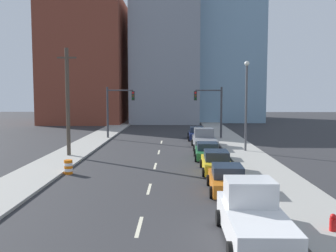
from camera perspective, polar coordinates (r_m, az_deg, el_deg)
sidewalk_left at (r=52.73m, az=-9.01°, el=-0.80°), size 3.41×90.57×0.17m
sidewalk_right at (r=52.31m, az=7.90°, el=-0.84°), size 3.41×90.57×0.17m
lane_stripe_at_8m at (r=15.82m, az=-4.41°, el=-15.02°), size 0.16×2.40×0.01m
lane_stripe_at_14m at (r=21.53m, az=-2.89°, el=-9.54°), size 0.16×2.40×0.01m
lane_stripe_at_21m at (r=28.01m, az=-1.96°, el=-6.10°), size 0.16×2.40×0.01m
lane_stripe_at_28m at (r=34.44m, az=-1.40°, el=-3.99°), size 0.16×2.40×0.01m
lane_stripe_at_35m at (r=41.36m, az=-1.00°, el=-2.46°), size 0.16×2.40×0.01m
building_brick_left at (r=70.91m, az=-12.24°, el=9.33°), size 14.00×16.00×21.64m
building_office_center at (r=73.44m, az=-0.39°, el=12.14°), size 12.00×20.00×28.90m
building_glass_right at (r=77.87m, az=8.40°, el=10.68°), size 13.00×20.00×26.21m
traffic_signal_left at (r=44.30m, az=-8.07°, el=3.04°), size 3.32×0.35×6.12m
traffic_signal_right at (r=43.99m, az=6.97°, el=3.04°), size 3.32×0.35×6.12m
utility_pole_left_mid at (r=32.46m, az=-15.04°, el=3.60°), size 1.60×0.32×9.14m
traffic_barrel at (r=26.08m, az=-14.95°, el=-6.06°), size 0.56×0.56×0.95m
street_lamp at (r=34.57m, az=11.84°, el=3.92°), size 0.44×0.44×8.27m
fire_hydrant at (r=16.06m, az=23.82°, el=-13.57°), size 0.26×0.26×0.84m
pickup_truck_white at (r=14.54m, az=12.80°, el=-13.39°), size 2.37×5.30×2.14m
sedan_orange at (r=21.01m, az=9.03°, el=-8.08°), size 2.23×4.37×1.48m
sedan_yellow at (r=26.00m, az=7.36°, el=-5.53°), size 2.16×4.76×1.48m
sedan_green at (r=30.97m, az=6.00°, el=-3.88°), size 2.22×4.27×1.36m
pickup_truck_gray at (r=37.05m, az=5.56°, el=-2.16°), size 2.42×5.75×1.90m
sedan_navy at (r=43.45m, az=4.35°, el=-1.19°), size 2.03×4.76×1.53m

